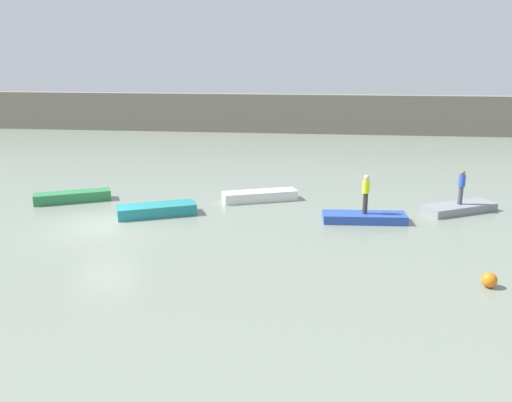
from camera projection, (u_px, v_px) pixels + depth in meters
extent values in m
plane|color=gray|center=(104.00, 226.00, 23.65)|extent=(120.00, 120.00, 0.00)
cube|color=gray|center=(221.00, 113.00, 50.95)|extent=(80.00, 1.20, 3.56)
cube|color=#2D7F47|center=(73.00, 197.00, 27.46)|extent=(3.75, 2.43, 0.51)
cube|color=teal|center=(157.00, 210.00, 25.14)|extent=(3.76, 2.52, 0.52)
cube|color=white|center=(260.00, 196.00, 27.61)|extent=(3.88, 2.25, 0.51)
cube|color=#2B4CAD|center=(364.00, 218.00, 24.21)|extent=(3.76, 1.35, 0.39)
cube|color=gray|center=(459.00, 208.00, 25.74)|extent=(3.74, 2.83, 0.38)
cylinder|color=#38332D|center=(365.00, 203.00, 24.03)|extent=(0.22, 0.22, 0.94)
cylinder|color=#D8F226|center=(366.00, 187.00, 23.82)|extent=(0.32, 0.32, 0.58)
sphere|color=beige|center=(367.00, 178.00, 23.71)|extent=(0.25, 0.25, 0.25)
cylinder|color=#4C4C56|center=(460.00, 195.00, 25.57)|extent=(0.22, 0.22, 0.86)
cylinder|color=blue|center=(462.00, 181.00, 25.38)|extent=(0.32, 0.32, 0.57)
sphere|color=#936B4C|center=(463.00, 173.00, 25.27)|extent=(0.22, 0.22, 0.22)
sphere|color=orange|center=(489.00, 280.00, 17.49)|extent=(0.50, 0.50, 0.50)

